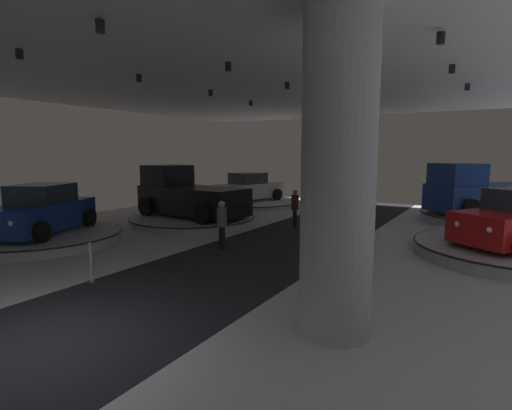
{
  "coord_description": "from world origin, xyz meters",
  "views": [
    {
      "loc": [
        6.16,
        -3.29,
        3.12
      ],
      "look_at": [
        -0.6,
        7.93,
        1.4
      ],
      "focal_mm": 27.66,
      "sensor_mm": 36.0,
      "label": 1
    }
  ],
  "objects_px": {
    "display_car_deep_left": "(249,188)",
    "visitor_walking_far": "(222,222)",
    "display_car_mid_left": "(41,211)",
    "pickup_truck_far_left": "(188,195)",
    "pickup_truck_deep_right": "(482,193)",
    "column_right": "(338,176)",
    "visitor_walking_near": "(295,206)",
    "display_platform_mid_left": "(42,237)",
    "display_platform_deep_left": "(250,202)",
    "display_platform_far_left": "(193,219)",
    "display_platform_deep_right": "(486,217)"
  },
  "relations": [
    {
      "from": "column_right",
      "to": "display_platform_mid_left",
      "type": "height_order",
      "value": "column_right"
    },
    {
      "from": "display_platform_deep_right",
      "to": "pickup_truck_deep_right",
      "type": "relative_size",
      "value": 1.07
    },
    {
      "from": "display_car_deep_left",
      "to": "visitor_walking_far",
      "type": "height_order",
      "value": "display_car_deep_left"
    },
    {
      "from": "pickup_truck_deep_right",
      "to": "pickup_truck_far_left",
      "type": "height_order",
      "value": "pickup_truck_deep_right"
    },
    {
      "from": "display_car_deep_left",
      "to": "visitor_walking_far",
      "type": "relative_size",
      "value": 2.83
    },
    {
      "from": "display_car_deep_left",
      "to": "display_platform_mid_left",
      "type": "bearing_deg",
      "value": -93.43
    },
    {
      "from": "display_platform_deep_right",
      "to": "display_platform_mid_left",
      "type": "bearing_deg",
      "value": -135.61
    },
    {
      "from": "pickup_truck_far_left",
      "to": "visitor_walking_near",
      "type": "relative_size",
      "value": 3.46
    },
    {
      "from": "display_car_deep_left",
      "to": "visitor_walking_near",
      "type": "xyz_separation_m",
      "value": [
        5.61,
        -5.33,
        -0.11
      ]
    },
    {
      "from": "column_right",
      "to": "display_car_deep_left",
      "type": "bearing_deg",
      "value": 126.88
    },
    {
      "from": "display_platform_deep_right",
      "to": "pickup_truck_deep_right",
      "type": "bearing_deg",
      "value": -136.75
    },
    {
      "from": "display_car_mid_left",
      "to": "visitor_walking_near",
      "type": "relative_size",
      "value": 2.87
    },
    {
      "from": "visitor_walking_far",
      "to": "display_platform_deep_right",
      "type": "bearing_deg",
      "value": 55.16
    },
    {
      "from": "pickup_truck_deep_right",
      "to": "visitor_walking_far",
      "type": "height_order",
      "value": "pickup_truck_deep_right"
    },
    {
      "from": "display_platform_deep_right",
      "to": "visitor_walking_near",
      "type": "xyz_separation_m",
      "value": [
        -6.96,
        -5.8,
        0.7
      ]
    },
    {
      "from": "display_platform_deep_right",
      "to": "display_car_mid_left",
      "type": "bearing_deg",
      "value": -135.69
    },
    {
      "from": "display_platform_deep_left",
      "to": "column_right",
      "type": "bearing_deg",
      "value": -53.2
    },
    {
      "from": "display_car_deep_left",
      "to": "visitor_walking_far",
      "type": "bearing_deg",
      "value": -62.54
    },
    {
      "from": "display_platform_mid_left",
      "to": "display_platform_deep_left",
      "type": "xyz_separation_m",
      "value": [
        0.76,
        12.61,
        -0.05
      ]
    },
    {
      "from": "display_platform_far_left",
      "to": "display_platform_deep_right",
      "type": "bearing_deg",
      "value": 31.52
    },
    {
      "from": "display_platform_deep_left",
      "to": "visitor_walking_far",
      "type": "bearing_deg",
      "value": -62.64
    },
    {
      "from": "display_car_mid_left",
      "to": "display_platform_deep_left",
      "type": "distance_m",
      "value": 12.64
    },
    {
      "from": "display_platform_deep_left",
      "to": "display_platform_far_left",
      "type": "bearing_deg",
      "value": -80.9
    },
    {
      "from": "display_platform_deep_right",
      "to": "display_car_deep_left",
      "type": "height_order",
      "value": "display_car_deep_left"
    },
    {
      "from": "display_platform_mid_left",
      "to": "pickup_truck_deep_right",
      "type": "bearing_deg",
      "value": 44.41
    },
    {
      "from": "display_car_mid_left",
      "to": "visitor_walking_far",
      "type": "bearing_deg",
      "value": 22.42
    },
    {
      "from": "pickup_truck_deep_right",
      "to": "display_platform_far_left",
      "type": "height_order",
      "value": "pickup_truck_deep_right"
    },
    {
      "from": "display_platform_deep_right",
      "to": "display_car_deep_left",
      "type": "distance_m",
      "value": 12.61
    },
    {
      "from": "pickup_truck_deep_right",
      "to": "display_platform_deep_right",
      "type": "bearing_deg",
      "value": 43.25
    },
    {
      "from": "pickup_truck_deep_right",
      "to": "pickup_truck_far_left",
      "type": "bearing_deg",
      "value": -149.6
    },
    {
      "from": "display_car_mid_left",
      "to": "display_platform_mid_left",
      "type": "bearing_deg",
      "value": -65.11
    },
    {
      "from": "pickup_truck_deep_right",
      "to": "display_car_deep_left",
      "type": "bearing_deg",
      "value": -178.84
    },
    {
      "from": "display_platform_mid_left",
      "to": "display_platform_far_left",
      "type": "distance_m",
      "value": 6.26
    },
    {
      "from": "display_car_mid_left",
      "to": "pickup_truck_far_left",
      "type": "bearing_deg",
      "value": 75.83
    },
    {
      "from": "column_right",
      "to": "display_car_deep_left",
      "type": "height_order",
      "value": "column_right"
    },
    {
      "from": "display_platform_deep_right",
      "to": "visitor_walking_far",
      "type": "relative_size",
      "value": 3.57
    },
    {
      "from": "column_right",
      "to": "display_car_mid_left",
      "type": "distance_m",
      "value": 11.48
    },
    {
      "from": "display_car_mid_left",
      "to": "pickup_truck_far_left",
      "type": "relative_size",
      "value": 0.83
    },
    {
      "from": "display_platform_far_left",
      "to": "visitor_walking_far",
      "type": "height_order",
      "value": "visitor_walking_far"
    },
    {
      "from": "display_platform_mid_left",
      "to": "visitor_walking_far",
      "type": "relative_size",
      "value": 3.36
    },
    {
      "from": "display_platform_deep_right",
      "to": "display_platform_mid_left",
      "type": "distance_m",
      "value": 18.65
    },
    {
      "from": "column_right",
      "to": "display_platform_far_left",
      "type": "relative_size",
      "value": 0.97
    },
    {
      "from": "display_platform_far_left",
      "to": "visitor_walking_near",
      "type": "relative_size",
      "value": 3.57
    },
    {
      "from": "display_platform_deep_right",
      "to": "pickup_truck_far_left",
      "type": "xyz_separation_m",
      "value": [
        -11.83,
        -7.02,
        0.99
      ]
    },
    {
      "from": "display_platform_deep_right",
      "to": "display_platform_mid_left",
      "type": "height_order",
      "value": "display_platform_deep_right"
    },
    {
      "from": "display_platform_deep_left",
      "to": "visitor_walking_far",
      "type": "xyz_separation_m",
      "value": [
        5.23,
        -10.11,
        0.77
      ]
    },
    {
      "from": "display_car_mid_left",
      "to": "visitor_walking_near",
      "type": "distance_m",
      "value": 9.64
    },
    {
      "from": "column_right",
      "to": "visitor_walking_near",
      "type": "height_order",
      "value": "column_right"
    },
    {
      "from": "display_car_deep_left",
      "to": "visitor_walking_far",
      "type": "distance_m",
      "value": 11.36
    },
    {
      "from": "visitor_walking_far",
      "to": "display_car_mid_left",
      "type": "bearing_deg",
      "value": -157.58
    }
  ]
}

